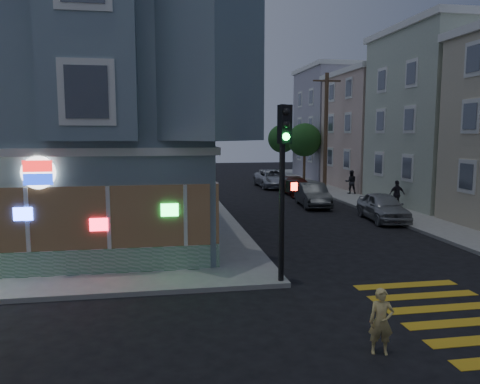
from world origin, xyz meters
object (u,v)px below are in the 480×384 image
object	(u,v)px
street_tree_near	(305,140)
parked_car_a	(383,207)
utility_pole	(326,130)
pedestrian_a	(351,182)
street_tree_far	(282,139)
traffic_signal	(284,163)
running_child	(381,321)
fire_hydrant	(389,207)
parked_car_d	(273,179)
parked_car_c	(298,187)
parked_car_b	(313,195)
pedestrian_b	(397,194)

from	to	relation	value
street_tree_near	parked_car_a	xyz separation A→B (m)	(-1.50, -18.44, -3.20)
utility_pole	pedestrian_a	world-z (taller)	utility_pole
pedestrian_a	parked_car_a	xyz separation A→B (m)	(-2.30, -9.64, -0.27)
street_tree_far	traffic_signal	world-z (taller)	street_tree_far
utility_pole	pedestrian_a	size ratio (longest dim) A/B	5.25
street_tree_near	running_child	distance (m)	33.60
fire_hydrant	parked_car_d	bearing A→B (deg)	101.76
parked_car_c	parked_car_b	bearing A→B (deg)	-95.17
street_tree_far	parked_car_c	size ratio (longest dim) A/B	1.22
fire_hydrant	parked_car_a	bearing A→B (deg)	-130.97
traffic_signal	fire_hydrant	world-z (taller)	traffic_signal
traffic_signal	fire_hydrant	size ratio (longest dim) A/B	7.38
parked_car_c	running_child	bearing A→B (deg)	-101.38
street_tree_near	parked_car_b	size ratio (longest dim) A/B	1.20
running_child	utility_pole	bearing A→B (deg)	88.29
street_tree_near	parked_car_c	world-z (taller)	street_tree_near
parked_car_b	traffic_signal	distance (m)	15.99
street_tree_near	parked_car_a	size ratio (longest dim) A/B	1.23
pedestrian_a	traffic_signal	bearing A→B (deg)	77.02
street_tree_far	parked_car_b	size ratio (longest dim) A/B	1.20
running_child	fire_hydrant	size ratio (longest dim) A/B	1.96
utility_pole	parked_car_d	bearing A→B (deg)	137.10
utility_pole	pedestrian_a	xyz separation A→B (m)	(1.00, -2.80, -3.79)
utility_pole	parked_car_d	size ratio (longest dim) A/B	1.67
street_tree_far	parked_car_c	distance (m)	16.65
parked_car_a	traffic_signal	xyz separation A→B (m)	(-7.91, -9.39, 2.97)
parked_car_b	parked_car_a	bearing A→B (deg)	-62.17
street_tree_far	parked_car_b	distance (m)	21.78
parked_car_c	street_tree_near	bearing A→B (deg)	70.88
street_tree_near	parked_car_a	bearing A→B (deg)	-94.65
parked_car_b	parked_car_c	size ratio (longest dim) A/B	1.01
pedestrian_b	parked_car_b	world-z (taller)	pedestrian_b
street_tree_near	street_tree_far	size ratio (longest dim) A/B	1.00
parked_car_c	utility_pole	bearing A→B (deg)	37.41
pedestrian_b	street_tree_far	bearing A→B (deg)	-90.04
utility_pole	street_tree_far	world-z (taller)	utility_pole
parked_car_b	fire_hydrant	xyz separation A→B (m)	(3.03, -4.13, -0.20)
parked_car_a	fire_hydrant	xyz separation A→B (m)	(0.93, 1.07, -0.21)
pedestrian_a	pedestrian_b	size ratio (longest dim) A/B	1.04
utility_pole	street_tree_near	world-z (taller)	utility_pole
utility_pole	parked_car_a	distance (m)	13.15
fire_hydrant	pedestrian_a	bearing A→B (deg)	80.90
pedestrian_b	parked_car_a	bearing A→B (deg)	49.11
street_tree_near	parked_car_c	xyz separation A→B (m)	(-3.00, -8.04, -3.30)
running_child	parked_car_d	size ratio (longest dim) A/B	0.26
street_tree_far	parked_car_c	xyz separation A→B (m)	(-3.00, -16.04, -3.30)
parked_car_a	traffic_signal	distance (m)	12.63
pedestrian_a	pedestrian_b	xyz separation A→B (m)	(0.00, -6.79, -0.03)
street_tree_near	parked_car_d	xyz separation A→B (m)	(-3.60, -2.84, -3.19)
parked_car_d	pedestrian_b	bearing A→B (deg)	-70.81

